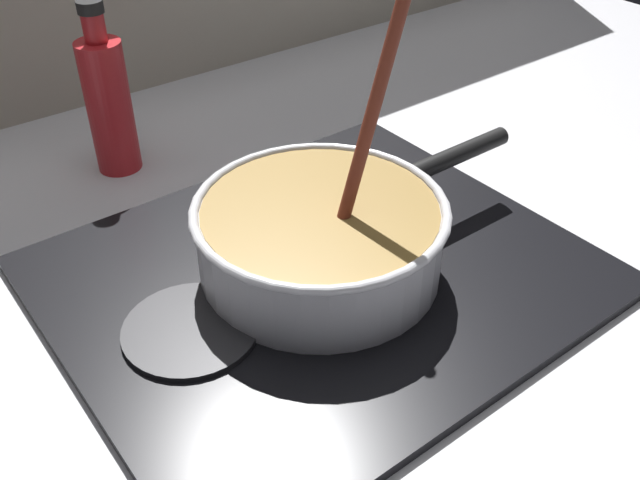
{
  "coord_description": "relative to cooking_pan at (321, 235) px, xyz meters",
  "views": [
    {
      "loc": [
        -0.3,
        -0.28,
        0.5
      ],
      "look_at": [
        0.07,
        0.2,
        0.05
      ],
      "focal_mm": 39.58,
      "sensor_mm": 36.0,
      "label": 1
    }
  ],
  "objects": [
    {
      "name": "hob_plate",
      "position": [
        -0.0,
        0.0,
        -0.05
      ],
      "size": [
        0.56,
        0.48,
        0.01
      ],
      "primitive_type": "cube",
      "color": "black",
      "rests_on": "ground"
    },
    {
      "name": "sauce_bottle",
      "position": [
        -0.07,
        0.36,
        0.04
      ],
      "size": [
        0.06,
        0.06,
        0.23
      ],
      "color": "red",
      "rests_on": "ground"
    },
    {
      "name": "burner_ring",
      "position": [
        -0.0,
        0.0,
        -0.04
      ],
      "size": [
        0.16,
        0.16,
        0.01
      ],
      "primitive_type": "torus",
      "color": "#592D0C",
      "rests_on": "hob_plate"
    },
    {
      "name": "ground",
      "position": [
        -0.07,
        -0.2,
        -0.08
      ],
      "size": [
        2.4,
        1.6,
        0.04
      ],
      "primitive_type": "cube",
      "color": "#B7B7BC"
    },
    {
      "name": "spare_burner",
      "position": [
        -0.16,
        0.0,
        -0.04
      ],
      "size": [
        0.14,
        0.14,
        0.01
      ],
      "primitive_type": "cylinder",
      "color": "#262628",
      "rests_on": "hob_plate"
    },
    {
      "name": "cooking_pan",
      "position": [
        0.0,
        0.0,
        0.0
      ],
      "size": [
        0.42,
        0.27,
        0.29
      ],
      "color": "silver",
      "rests_on": "hob_plate"
    }
  ]
}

